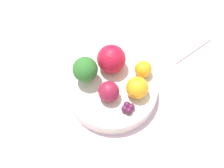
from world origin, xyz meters
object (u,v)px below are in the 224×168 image
(bowl, at_px, (112,90))
(orange_back, at_px, (143,69))
(apple_red, at_px, (111,59))
(grape_cluster, at_px, (128,108))
(broccoli, at_px, (85,70))
(orange_front, at_px, (137,88))
(napkin, at_px, (172,32))
(apple_green, at_px, (109,92))

(bowl, bearing_deg, orange_back, -77.92)
(apple_red, bearing_deg, grape_cluster, -175.91)
(broccoli, bearing_deg, orange_back, -97.02)
(broccoli, distance_m, orange_back, 0.13)
(bowl, height_order, grape_cluster, grape_cluster)
(bowl, bearing_deg, grape_cluster, -163.51)
(apple_red, relative_size, grape_cluster, 2.19)
(broccoli, distance_m, orange_front, 0.12)
(grape_cluster, bearing_deg, orange_front, -40.58)
(broccoli, distance_m, apple_red, 0.06)
(napkin, bearing_deg, broccoli, 113.74)
(apple_green, bearing_deg, grape_cluster, -141.24)
(orange_front, height_order, grape_cluster, orange_front)
(bowl, xyz_separation_m, apple_green, (-0.02, 0.01, 0.04))
(orange_back, xyz_separation_m, grape_cluster, (-0.08, 0.06, -0.01))
(apple_red, relative_size, apple_green, 1.42)
(apple_green, distance_m, orange_back, 0.10)
(napkin, bearing_deg, orange_back, 135.84)
(grape_cluster, bearing_deg, broccoli, 36.38)
(apple_green, bearing_deg, orange_back, -65.39)
(bowl, height_order, orange_back, orange_back)
(apple_red, bearing_deg, orange_back, -118.00)
(broccoli, height_order, grape_cluster, broccoli)
(apple_green, distance_m, napkin, 0.27)
(apple_green, bearing_deg, napkin, -51.73)
(bowl, bearing_deg, broccoli, 58.39)
(bowl, distance_m, apple_red, 0.07)
(broccoli, bearing_deg, grape_cluster, -143.62)
(apple_red, distance_m, grape_cluster, 0.12)
(bowl, height_order, broccoli, broccoli)
(apple_green, bearing_deg, apple_red, -17.59)
(orange_front, xyz_separation_m, napkin, (0.17, -0.15, -0.05))
(apple_green, xyz_separation_m, napkin, (0.16, -0.21, -0.05))
(orange_back, bearing_deg, napkin, -44.16)
(orange_front, bearing_deg, apple_red, 24.74)
(orange_front, distance_m, napkin, 0.23)
(broccoli, xyz_separation_m, orange_back, (-0.02, -0.13, -0.02))
(orange_front, bearing_deg, napkin, -40.97)
(apple_red, xyz_separation_m, orange_back, (-0.03, -0.06, -0.01))
(bowl, bearing_deg, apple_red, -12.05)
(apple_green, xyz_separation_m, orange_back, (0.04, -0.09, -0.00))
(orange_back, bearing_deg, orange_front, 149.37)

